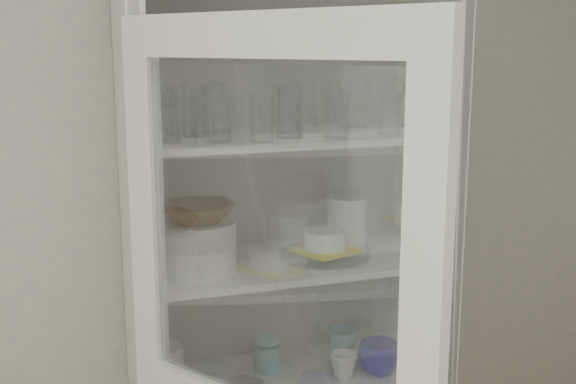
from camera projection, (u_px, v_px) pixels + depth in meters
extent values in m
cube|color=#B1AFAA|center=(211.00, 234.00, 2.45)|extent=(3.60, 0.02, 2.60)
cube|color=beige|center=(138.00, 339.00, 2.20)|extent=(0.03, 0.45, 2.10)
cube|color=beige|center=(420.00, 303.00, 2.51)|extent=(0.03, 0.45, 2.10)
cube|color=gray|center=(269.00, 299.00, 2.55)|extent=(1.00, 0.03, 2.10)
cube|color=white|center=(289.00, 378.00, 2.38)|extent=(0.94, 0.42, 0.02)
cube|color=white|center=(290.00, 262.00, 2.30)|extent=(0.94, 0.42, 0.02)
cube|color=white|center=(290.00, 137.00, 2.22)|extent=(0.94, 0.42, 0.02)
cube|color=beige|center=(263.00, 35.00, 1.53)|extent=(0.51, 0.79, 0.10)
cube|color=beige|center=(147.00, 214.00, 1.87)|extent=(0.08, 0.10, 0.80)
cube|color=beige|center=(426.00, 276.00, 1.36)|extent=(0.08, 0.10, 0.80)
cube|color=silver|center=(265.00, 240.00, 1.62)|extent=(0.39, 0.62, 0.78)
cylinder|color=silver|center=(219.00, 118.00, 2.01)|extent=(0.08, 0.08, 0.14)
cylinder|color=silver|center=(168.00, 119.00, 1.99)|extent=(0.07, 0.07, 0.14)
cylinder|color=silver|center=(262.00, 118.00, 2.03)|extent=(0.08, 0.08, 0.14)
cylinder|color=silver|center=(290.00, 112.00, 2.10)|extent=(0.10, 0.10, 0.15)
cylinder|color=silver|center=(338.00, 113.00, 2.11)|extent=(0.09, 0.09, 0.15)
cylinder|color=silver|center=(391.00, 113.00, 2.18)|extent=(0.09, 0.09, 0.13)
cylinder|color=silver|center=(389.00, 113.00, 2.19)|extent=(0.07, 0.07, 0.13)
cylinder|color=silver|center=(203.00, 112.00, 2.14)|extent=(0.09, 0.09, 0.14)
cylinder|color=silver|center=(194.00, 110.00, 2.14)|extent=(0.08, 0.08, 0.15)
cylinder|color=silver|center=(287.00, 109.00, 2.24)|extent=(0.08, 0.08, 0.14)
cylinder|color=white|center=(198.00, 258.00, 2.16)|extent=(0.23, 0.23, 0.08)
cylinder|color=white|center=(185.00, 239.00, 2.32)|extent=(0.19, 0.19, 0.11)
cylinder|color=silver|center=(198.00, 233.00, 2.14)|extent=(0.30, 0.30, 0.07)
imported|color=#4F2F14|center=(197.00, 212.00, 2.13)|extent=(0.25, 0.25, 0.05)
cylinder|color=silver|center=(325.00, 254.00, 2.32)|extent=(0.35, 0.35, 0.02)
cube|color=yellow|center=(325.00, 250.00, 2.32)|extent=(0.22, 0.22, 0.01)
cylinder|color=white|center=(325.00, 239.00, 2.31)|extent=(0.16, 0.16, 0.06)
cylinder|color=silver|center=(346.00, 224.00, 2.38)|extent=(0.13, 0.13, 0.18)
imported|color=#0D0D94|center=(378.00, 358.00, 2.38)|extent=(0.17, 0.17, 0.11)
imported|color=teal|center=(343.00, 343.00, 2.51)|extent=(0.11, 0.11, 0.10)
imported|color=white|center=(344.00, 366.00, 2.35)|extent=(0.09, 0.09, 0.08)
cylinder|color=teal|center=(267.00, 358.00, 2.41)|extent=(0.09, 0.09, 0.09)
ellipsoid|color=teal|center=(267.00, 343.00, 2.40)|extent=(0.09, 0.09, 0.02)
cylinder|color=white|center=(166.00, 367.00, 2.28)|extent=(0.13, 0.13, 0.14)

